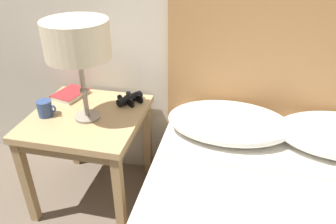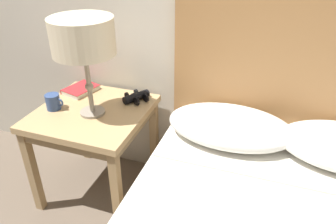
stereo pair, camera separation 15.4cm
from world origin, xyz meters
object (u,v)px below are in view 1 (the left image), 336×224
nightstand (88,126)px  table_lamp (77,41)px  book_on_nightstand (70,94)px  binoculars_pair (130,99)px  coffee_mug (45,108)px

nightstand → table_lamp: size_ratio=1.15×
book_on_nightstand → binoculars_pair: binoculars_pair is taller
binoculars_pair → table_lamp: bearing=-127.4°
nightstand → book_on_nightstand: bearing=135.5°
nightstand → coffee_mug: coffee_mug is taller
coffee_mug → nightstand: bearing=15.8°
book_on_nightstand → coffee_mug: 0.23m
table_lamp → book_on_nightstand: 0.49m
nightstand → coffee_mug: bearing=-164.2°
nightstand → table_lamp: (0.02, -0.03, 0.48)m
nightstand → book_on_nightstand: book_on_nightstand is taller
book_on_nightstand → nightstand: bearing=-44.5°
book_on_nightstand → binoculars_pair: 0.36m
nightstand → table_lamp: bearing=-51.1°
book_on_nightstand → binoculars_pair: bearing=0.9°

